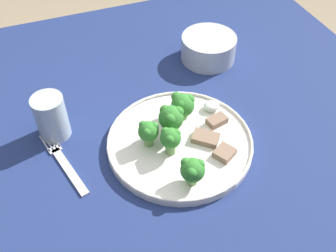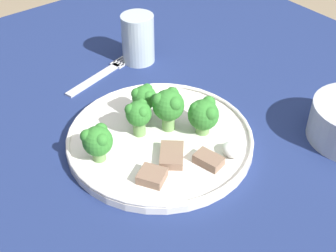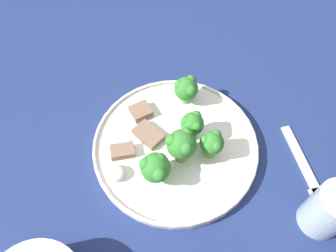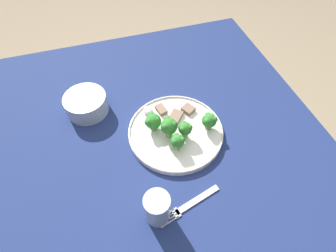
{
  "view_description": "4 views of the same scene",
  "coord_description": "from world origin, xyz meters",
  "px_view_note": "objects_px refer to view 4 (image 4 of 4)",
  "views": [
    {
      "loc": [
        -0.18,
        -0.51,
        1.33
      ],
      "look_at": [
        0.0,
        -0.03,
        0.79
      ],
      "focal_mm": 42.0,
      "sensor_mm": 36.0,
      "label": 1
    },
    {
      "loc": [
        0.44,
        -0.38,
        1.22
      ],
      "look_at": [
        0.04,
        -0.06,
        0.81
      ],
      "focal_mm": 50.0,
      "sensor_mm": 36.0,
      "label": 2
    },
    {
      "loc": [
        0.02,
        0.21,
        1.25
      ],
      "look_at": [
        0.03,
        -0.09,
        0.79
      ],
      "focal_mm": 35.0,
      "sensor_mm": 36.0,
      "label": 3
    },
    {
      "loc": [
        -0.41,
        0.1,
        1.39
      ],
      "look_at": [
        0.01,
        -0.03,
        0.81
      ],
      "focal_mm": 28.0,
      "sensor_mm": 36.0,
      "label": 4
    }
  ],
  "objects_px": {
    "drinking_glass": "(157,209)",
    "cream_bowl": "(87,104)",
    "dinner_plate": "(176,132)",
    "fork": "(190,204)"
  },
  "relations": [
    {
      "from": "fork",
      "to": "cream_bowl",
      "type": "height_order",
      "value": "cream_bowl"
    },
    {
      "from": "dinner_plate",
      "to": "cream_bowl",
      "type": "distance_m",
      "value": 0.29
    },
    {
      "from": "dinner_plate",
      "to": "cream_bowl",
      "type": "relative_size",
      "value": 2.16
    },
    {
      "from": "dinner_plate",
      "to": "fork",
      "type": "bearing_deg",
      "value": 170.98
    },
    {
      "from": "drinking_glass",
      "to": "cream_bowl",
      "type": "bearing_deg",
      "value": 17.18
    },
    {
      "from": "cream_bowl",
      "to": "fork",
      "type": "bearing_deg",
      "value": -152.4
    },
    {
      "from": "fork",
      "to": "drinking_glass",
      "type": "height_order",
      "value": "drinking_glass"
    },
    {
      "from": "fork",
      "to": "dinner_plate",
      "type": "bearing_deg",
      "value": -9.02
    },
    {
      "from": "cream_bowl",
      "to": "drinking_glass",
      "type": "bearing_deg",
      "value": -162.82
    },
    {
      "from": "drinking_glass",
      "to": "dinner_plate",
      "type": "bearing_deg",
      "value": -28.14
    }
  ]
}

